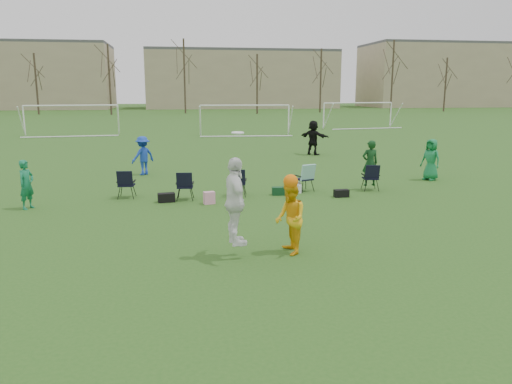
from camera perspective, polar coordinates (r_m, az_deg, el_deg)
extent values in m
plane|color=#28551A|center=(9.85, 1.36, -10.09)|extent=(260.00, 260.00, 0.00)
imported|color=#147249|center=(16.98, -24.75, 0.78)|extent=(0.59, 0.67, 1.54)
imported|color=#173CB1|center=(22.25, -12.80, 4.08)|extent=(1.24, 1.16, 1.68)
imported|color=#15763E|center=(21.66, 19.36, 3.53)|extent=(0.88, 0.99, 1.69)
imported|color=black|center=(28.75, 6.56, 6.20)|extent=(1.63, 1.74, 1.95)
imported|color=white|center=(10.79, -2.38, -1.11)|extent=(0.63, 1.19, 1.93)
imported|color=yellow|center=(11.20, 3.93, -3.05)|extent=(0.66, 0.83, 1.63)
sphere|color=orange|center=(11.01, 3.99, 1.20)|extent=(0.33, 0.33, 0.33)
cylinder|color=white|center=(10.56, -2.10, 6.78)|extent=(0.27, 0.27, 0.04)
imported|color=#103A16|center=(18.87, 12.90, 3.24)|extent=(0.63, 0.42, 1.69)
cube|color=black|center=(16.73, -10.20, -0.63)|extent=(0.58, 0.37, 0.30)
cube|color=pink|center=(16.27, -5.36, -0.67)|extent=(0.39, 0.29, 0.40)
cube|color=#103B1D|center=(17.60, 2.59, 0.11)|extent=(0.47, 0.32, 0.28)
cube|color=silver|center=(18.34, 4.36, 0.62)|extent=(0.46, 0.37, 0.32)
cylinder|color=white|center=(17.98, 4.82, 0.36)|extent=(0.26, 0.26, 0.30)
cube|color=black|center=(17.50, 9.73, -0.14)|extent=(0.51, 0.28, 0.26)
cube|color=black|center=(17.63, -14.59, 0.89)|extent=(0.65, 0.65, 0.96)
cube|color=black|center=(16.94, -8.12, 0.72)|extent=(0.65, 0.65, 0.96)
cube|color=black|center=(17.40, -2.06, 1.12)|extent=(0.70, 0.70, 0.96)
cube|color=black|center=(18.30, 5.54, 1.59)|extent=(0.77, 0.77, 0.96)
cube|color=black|center=(18.86, 12.94, 1.65)|extent=(0.67, 0.67, 0.96)
cylinder|color=white|center=(44.39, -24.99, 7.37)|extent=(0.12, 0.12, 2.40)
cylinder|color=white|center=(43.64, -15.46, 7.97)|extent=(0.12, 0.12, 2.40)
cylinder|color=white|center=(43.81, -20.38, 9.26)|extent=(7.28, 0.76, 0.12)
cylinder|color=white|center=(41.38, -6.38, 8.14)|extent=(0.12, 0.12, 2.40)
cylinder|color=white|center=(41.87, 3.76, 8.23)|extent=(0.12, 0.12, 2.40)
cylinder|color=white|center=(41.41, -1.29, 9.87)|extent=(7.29, 0.63, 0.12)
cylinder|color=white|center=(48.64, 7.75, 8.61)|extent=(0.12, 0.12, 2.40)
cylinder|color=white|center=(52.12, 15.13, 8.51)|extent=(0.12, 0.12, 2.40)
cylinder|color=white|center=(50.23, 11.63, 9.94)|extent=(7.25, 1.13, 0.12)
cylinder|color=#382B21|center=(83.03, -23.81, 11.22)|extent=(0.28, 0.28, 9.00)
cylinder|color=#382B21|center=(78.07, -16.40, 12.20)|extent=(0.28, 0.28, 10.20)
cylinder|color=#382B21|center=(80.54, -8.18, 12.94)|extent=(0.28, 0.28, 11.40)
cylinder|color=#382B21|center=(78.54, 0.13, 12.22)|extent=(0.28, 0.28, 9.00)
cylinder|color=#382B21|center=(83.93, 7.40, 12.49)|extent=(0.28, 0.28, 10.20)
cylinder|color=#382B21|center=(84.93, 15.31, 12.58)|extent=(0.28, 0.28, 11.40)
cylinder|color=#382B21|center=(92.56, 20.84, 11.38)|extent=(0.28, 0.28, 9.00)
cube|color=tan|center=(105.90, -1.78, 12.59)|extent=(38.00, 16.00, 11.00)
cube|color=tan|center=(119.36, 19.66, 12.31)|extent=(30.00, 16.00, 13.00)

